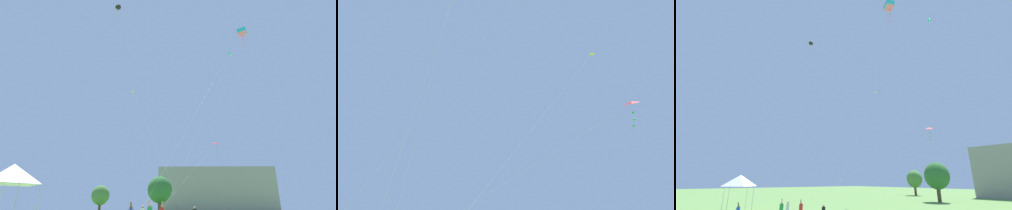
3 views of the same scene
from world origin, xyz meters
TOP-DOWN VIEW (x-y plane):
  - distant_building at (15.45, 58.79)m, footprint 30.18×8.85m
  - tree_far_left at (1.60, 37.32)m, footprint 4.66×4.20m
  - tree_far_right at (-13.18, 50.59)m, footprint 4.24×3.82m
  - festival_tent at (-7.82, 4.93)m, footprint 3.32×3.32m
  - kite_cyan_diamond_0 at (13.19, 20.92)m, footprint 12.18×19.04m
  - kite_cyan_box_1 at (13.09, 13.11)m, footprint 10.91×7.08m
  - kite_red_delta_2 at (10.39, 22.38)m, footprint 9.11×16.36m
  - kite_black_diamond_3 at (-2.93, 11.95)m, footprint 4.76×4.66m
  - kite_yellow_delta_4 at (-2.32, 25.59)m, footprint 8.61×16.78m

SIDE VIEW (x-z plane):
  - festival_tent at x=-7.82m, z-range 1.49..5.96m
  - tree_far_right at x=-13.18m, z-range 0.94..7.34m
  - tree_far_left at x=1.60m, z-range 1.03..8.07m
  - distant_building at x=15.45m, z-range 0.00..11.41m
  - kite_red_delta_2 at x=10.39m, z-range 4.78..15.15m
  - kite_yellow_delta_4 at x=-2.32m, z-range 8.83..29.21m
  - kite_cyan_box_1 at x=13.09m, z-range 10.94..33.77m
  - kite_cyan_diamond_0 at x=13.19m, z-range 11.76..36.57m
  - kite_black_diamond_3 at x=-2.93m, z-range 12.60..39.08m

